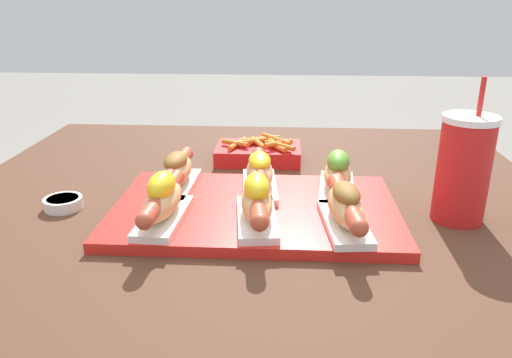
{
  "coord_description": "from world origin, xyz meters",
  "views": [
    {
      "loc": [
        0.06,
        -0.89,
        1.04
      ],
      "look_at": [
        0.01,
        -0.09,
        0.74
      ],
      "focal_mm": 35.0,
      "sensor_mm": 36.0,
      "label": 1
    }
  ],
  "objects_px": {
    "hot_dog_0": "(163,200)",
    "sauce_bowl": "(63,203)",
    "drink_cup": "(463,169)",
    "fries_basket": "(259,152)",
    "hot_dog_5": "(338,174)",
    "hot_dog_2": "(345,207)",
    "hot_dog_1": "(257,201)",
    "serving_tray": "(255,210)",
    "hot_dog_4": "(260,172)",
    "hot_dog_3": "(176,172)"
  },
  "relations": [
    {
      "from": "hot_dog_4",
      "to": "hot_dog_1",
      "type": "bearing_deg",
      "value": -88.76
    },
    {
      "from": "hot_dog_4",
      "to": "sauce_bowl",
      "type": "distance_m",
      "value": 0.35
    },
    {
      "from": "sauce_bowl",
      "to": "fries_basket",
      "type": "height_order",
      "value": "fries_basket"
    },
    {
      "from": "sauce_bowl",
      "to": "hot_dog_4",
      "type": "bearing_deg",
      "value": 10.82
    },
    {
      "from": "drink_cup",
      "to": "fries_basket",
      "type": "distance_m",
      "value": 0.46
    },
    {
      "from": "sauce_bowl",
      "to": "drink_cup",
      "type": "bearing_deg",
      "value": -0.42
    },
    {
      "from": "hot_dog_3",
      "to": "fries_basket",
      "type": "relative_size",
      "value": 1.08
    },
    {
      "from": "hot_dog_4",
      "to": "sauce_bowl",
      "type": "relative_size",
      "value": 3.05
    },
    {
      "from": "hot_dog_2",
      "to": "hot_dog_0",
      "type": "bearing_deg",
      "value": 179.08
    },
    {
      "from": "drink_cup",
      "to": "fries_basket",
      "type": "relative_size",
      "value": 1.26
    },
    {
      "from": "hot_dog_2",
      "to": "drink_cup",
      "type": "relative_size",
      "value": 0.85
    },
    {
      "from": "hot_dog_2",
      "to": "hot_dog_4",
      "type": "xyz_separation_m",
      "value": [
        -0.14,
        0.15,
        -0.0
      ]
    },
    {
      "from": "hot_dog_1",
      "to": "drink_cup",
      "type": "relative_size",
      "value": 0.85
    },
    {
      "from": "hot_dog_0",
      "to": "drink_cup",
      "type": "bearing_deg",
      "value": 8.69
    },
    {
      "from": "drink_cup",
      "to": "hot_dog_0",
      "type": "bearing_deg",
      "value": -171.31
    },
    {
      "from": "serving_tray",
      "to": "hot_dog_3",
      "type": "height_order",
      "value": "hot_dog_3"
    },
    {
      "from": "serving_tray",
      "to": "hot_dog_2",
      "type": "relative_size",
      "value": 2.37
    },
    {
      "from": "hot_dog_0",
      "to": "sauce_bowl",
      "type": "height_order",
      "value": "hot_dog_0"
    },
    {
      "from": "drink_cup",
      "to": "hot_dog_5",
      "type": "bearing_deg",
      "value": 161.45
    },
    {
      "from": "serving_tray",
      "to": "hot_dog_0",
      "type": "distance_m",
      "value": 0.16
    },
    {
      "from": "hot_dog_4",
      "to": "drink_cup",
      "type": "distance_m",
      "value": 0.34
    },
    {
      "from": "hot_dog_0",
      "to": "hot_dog_1",
      "type": "xyz_separation_m",
      "value": [
        0.15,
        0.0,
        -0.0
      ]
    },
    {
      "from": "hot_dog_5",
      "to": "fries_basket",
      "type": "height_order",
      "value": "hot_dog_5"
    },
    {
      "from": "hot_dog_4",
      "to": "serving_tray",
      "type": "bearing_deg",
      "value": -92.63
    },
    {
      "from": "serving_tray",
      "to": "sauce_bowl",
      "type": "height_order",
      "value": "sauce_bowl"
    },
    {
      "from": "hot_dog_1",
      "to": "hot_dog_3",
      "type": "distance_m",
      "value": 0.2
    },
    {
      "from": "sauce_bowl",
      "to": "hot_dog_2",
      "type": "bearing_deg",
      "value": -9.73
    },
    {
      "from": "hot_dog_1",
      "to": "hot_dog_5",
      "type": "bearing_deg",
      "value": 44.31
    },
    {
      "from": "hot_dog_5",
      "to": "serving_tray",
      "type": "bearing_deg",
      "value": -154.84
    },
    {
      "from": "hot_dog_0",
      "to": "hot_dog_4",
      "type": "xyz_separation_m",
      "value": [
        0.14,
        0.14,
        -0.0
      ]
    },
    {
      "from": "serving_tray",
      "to": "fries_basket",
      "type": "xyz_separation_m",
      "value": [
        -0.01,
        0.29,
        0.01
      ]
    },
    {
      "from": "hot_dog_0",
      "to": "fries_basket",
      "type": "relative_size",
      "value": 1.08
    },
    {
      "from": "hot_dog_2",
      "to": "hot_dog_3",
      "type": "bearing_deg",
      "value": 153.96
    },
    {
      "from": "sauce_bowl",
      "to": "drink_cup",
      "type": "xyz_separation_m",
      "value": [
        0.68,
        -0.0,
        0.08
      ]
    },
    {
      "from": "hot_dog_2",
      "to": "sauce_bowl",
      "type": "relative_size",
      "value": 3.05
    },
    {
      "from": "hot_dog_4",
      "to": "drink_cup",
      "type": "xyz_separation_m",
      "value": [
        0.33,
        -0.07,
        0.04
      ]
    },
    {
      "from": "hot_dog_2",
      "to": "hot_dog_3",
      "type": "xyz_separation_m",
      "value": [
        -0.29,
        0.14,
        -0.0
      ]
    },
    {
      "from": "hot_dog_5",
      "to": "drink_cup",
      "type": "relative_size",
      "value": 0.85
    },
    {
      "from": "hot_dog_4",
      "to": "fries_basket",
      "type": "relative_size",
      "value": 1.08
    },
    {
      "from": "serving_tray",
      "to": "hot_dog_4",
      "type": "xyz_separation_m",
      "value": [
        0.0,
        0.07,
        0.04
      ]
    },
    {
      "from": "hot_dog_1",
      "to": "sauce_bowl",
      "type": "bearing_deg",
      "value": 168.0
    },
    {
      "from": "hot_dog_3",
      "to": "sauce_bowl",
      "type": "xyz_separation_m",
      "value": [
        -0.19,
        -0.06,
        -0.04
      ]
    },
    {
      "from": "hot_dog_1",
      "to": "hot_dog_5",
      "type": "xyz_separation_m",
      "value": [
        0.14,
        0.13,
        -0.0
      ]
    },
    {
      "from": "hot_dog_1",
      "to": "sauce_bowl",
      "type": "xyz_separation_m",
      "value": [
        -0.35,
        0.07,
        -0.04
      ]
    },
    {
      "from": "hot_dog_1",
      "to": "hot_dog_5",
      "type": "relative_size",
      "value": 1.0
    },
    {
      "from": "hot_dog_2",
      "to": "sauce_bowl",
      "type": "height_order",
      "value": "hot_dog_2"
    },
    {
      "from": "hot_dog_2",
      "to": "fries_basket",
      "type": "distance_m",
      "value": 0.4
    },
    {
      "from": "hot_dog_1",
      "to": "hot_dog_2",
      "type": "xyz_separation_m",
      "value": [
        0.14,
        -0.01,
        -0.0
      ]
    },
    {
      "from": "hot_dog_2",
      "to": "fries_basket",
      "type": "bearing_deg",
      "value": 112.2
    },
    {
      "from": "hot_dog_4",
      "to": "drink_cup",
      "type": "height_order",
      "value": "drink_cup"
    }
  ]
}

